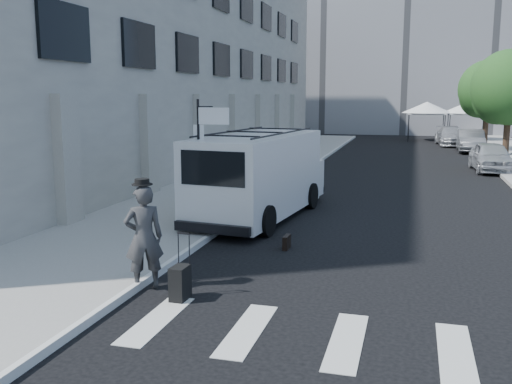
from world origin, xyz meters
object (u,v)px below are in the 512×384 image
Objects in this scene: parked_car_b at (471,141)px; briefcase at (287,242)px; cargo_van at (260,175)px; parked_car_c at (451,136)px; suitcase at (180,283)px; businessman at (144,237)px; parked_car_a at (491,157)px.

briefcase is at bearing -103.00° from parked_car_b.
cargo_van is 29.22m from parked_car_c.
briefcase is 0.09× the size of parked_car_c.
parked_car_c is at bearing 81.02° from suitcase.
briefcase is at bearing -104.80° from parked_car_c.
businessman is 1.22m from suitcase.
cargo_van is 1.64× the size of parked_car_a.
cargo_van is 24.87m from parked_car_b.
parked_car_b is at bearing -83.50° from parked_car_c.
businessman is 0.43× the size of parked_car_c.
briefcase is 0.36× the size of suitcase.
businessman is at bearing -86.92° from cargo_van.
suitcase is at bearing -103.29° from parked_car_b.
parked_car_c is (-1.05, 14.94, -0.04)m from parked_car_a.
businessman reaches higher than suitcase.
parked_car_b is at bearing -139.26° from businessman.
cargo_van is at bearing 116.13° from briefcase.
suitcase is 31.88m from parked_car_b.
parked_car_c reaches higher than briefcase.
parked_car_c is (7.22, 28.31, -0.62)m from cargo_van.
suitcase is 0.26× the size of parked_car_c.
parked_car_c is (6.74, 35.77, 0.37)m from suitcase.
cargo_van reaches higher than parked_car_b.
suitcase is 22.24m from parked_car_a.
parked_car_c is at bearing 90.95° from parked_car_a.
briefcase is at bearing -58.34° from cargo_van.
cargo_van reaches higher than businessman.
cargo_van is at bearing -126.96° from businessman.
parked_car_b is 0.95× the size of parked_car_c.
parked_car_b is 4.93m from parked_car_c.
parked_car_c is (-0.97, 4.84, -0.05)m from parked_car_b.
suitcase is at bearing -104.89° from briefcase.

